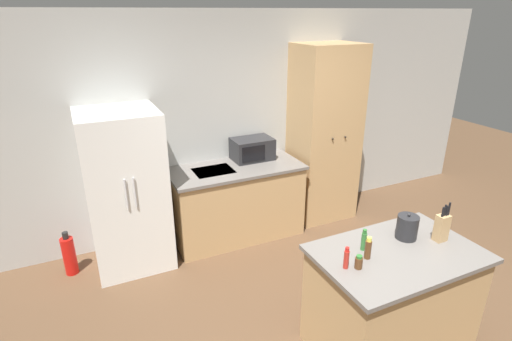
{
  "coord_description": "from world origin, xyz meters",
  "views": [
    {
      "loc": [
        -1.93,
        -2.03,
        2.57
      ],
      "look_at": [
        -0.31,
        1.4,
        1.05
      ],
      "focal_mm": 28.0,
      "sensor_mm": 36.0,
      "label": 1
    }
  ],
  "objects": [
    {
      "name": "refrigerator",
      "position": [
        -1.55,
        1.93,
        0.84
      ],
      "size": [
        0.77,
        0.76,
        1.68
      ],
      "color": "white",
      "rests_on": "ground_plane"
    },
    {
      "name": "knife_block",
      "position": [
        0.52,
        -0.2,
        1.02
      ],
      "size": [
        0.1,
        0.07,
        0.32
      ],
      "color": "tan",
      "rests_on": "kitchen_island"
    },
    {
      "name": "kitchen_island",
      "position": [
        0.11,
        -0.19,
        0.45
      ],
      "size": [
        1.24,
        0.8,
        0.9
      ],
      "color": "tan",
      "rests_on": "ground_plane"
    },
    {
      "name": "spice_bottle_short_red",
      "position": [
        -0.29,
        -0.22,
        0.95
      ],
      "size": [
        0.05,
        0.05,
        0.1
      ],
      "color": "#563319",
      "rests_on": "kitchen_island"
    },
    {
      "name": "back_counter",
      "position": [
        -0.31,
        1.96,
        0.45
      ],
      "size": [
        1.55,
        0.72,
        0.89
      ],
      "color": "tan",
      "rests_on": "ground_plane"
    },
    {
      "name": "microwave",
      "position": [
        -0.03,
        2.12,
        1.02
      ],
      "size": [
        0.48,
        0.33,
        0.26
      ],
      "color": "#232326",
      "rests_on": "back_counter"
    },
    {
      "name": "kettle",
      "position": [
        0.31,
        -0.06,
        1.0
      ],
      "size": [
        0.16,
        0.16,
        0.22
      ],
      "color": "#232326",
      "rests_on": "kitchen_island"
    },
    {
      "name": "pantry_cabinet",
      "position": [
        0.92,
        2.0,
        1.11
      ],
      "size": [
        0.77,
        0.63,
        2.22
      ],
      "color": "tan",
      "rests_on": "ground_plane"
    },
    {
      "name": "spice_bottle_amber_oil",
      "position": [
        -0.15,
        -0.15,
        0.98
      ],
      "size": [
        0.05,
        0.05,
        0.17
      ],
      "color": "#563319",
      "rests_on": "kitchen_island"
    },
    {
      "name": "spice_bottle_tall_dark",
      "position": [
        -0.37,
        -0.19,
        0.98
      ],
      "size": [
        0.04,
        0.04,
        0.17
      ],
      "color": "#B2281E",
      "rests_on": "kitchen_island"
    },
    {
      "name": "wall_back",
      "position": [
        0.0,
        2.33,
        1.3
      ],
      "size": [
        7.2,
        0.06,
        2.6
      ],
      "color": "#B2B2AD",
      "rests_on": "ground_plane"
    },
    {
      "name": "ground_plane",
      "position": [
        0.0,
        0.0,
        0.0
      ],
      "size": [
        14.0,
        14.0,
        0.0
      ],
      "primitive_type": "plane",
      "color": "brown"
    },
    {
      "name": "fire_extinguisher",
      "position": [
        -2.19,
        1.97,
        0.22
      ],
      "size": [
        0.13,
        0.13,
        0.49
      ],
      "color": "red",
      "rests_on": "ground_plane"
    },
    {
      "name": "spice_bottle_green_herb",
      "position": [
        -0.11,
        -0.05,
        0.98
      ],
      "size": [
        0.04,
        0.04,
        0.17
      ],
      "color": "#337033",
      "rests_on": "kitchen_island"
    }
  ]
}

